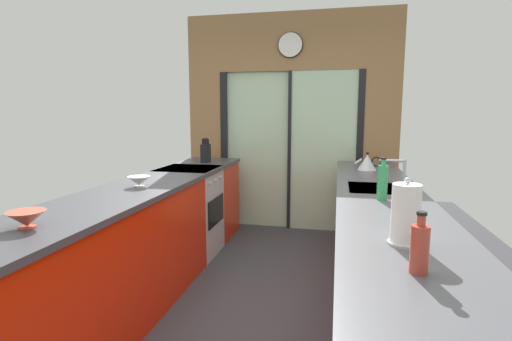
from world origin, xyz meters
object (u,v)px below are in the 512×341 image
Objects in this scene: soap_bottle_far at (382,182)px; paper_towel_roll at (406,215)px; oven_range at (190,212)px; knife_block at (206,153)px; mixing_bowl_far at (139,181)px; kettle at (367,162)px; soap_bottle_near at (420,248)px; mixing_bowl_mid at (27,219)px.

paper_towel_roll is (0.00, -0.88, 0.01)m from soap_bottle_far.
oven_range is 0.75m from knife_block.
mixing_bowl_far is at bearing -88.98° from oven_range.
knife_block is at bearing 90.00° from mixing_bowl_far.
kettle reaches higher than mixing_bowl_far.
paper_towel_roll reaches higher than mixing_bowl_far.
soap_bottle_near is at bearing -90.03° from kettle.
soap_bottle_near is (1.78, -1.26, 0.05)m from mixing_bowl_far.
paper_towel_roll is at bearing -90.04° from kettle.
soap_bottle_near is (1.80, -2.30, 0.56)m from oven_range.
knife_block is at bearing 87.83° from oven_range.
knife_block reaches higher than mixing_bowl_mid.
oven_range is at bearing -172.12° from kettle.
kettle is at bearing 89.96° from paper_towel_roll.
paper_towel_roll is (1.80, -2.00, 0.60)m from oven_range.
mixing_bowl_mid is at bearing -89.50° from oven_range.
kettle is at bearing 89.93° from soap_bottle_far.
kettle is (1.80, 0.25, 0.54)m from oven_range.
soap_bottle_near is at bearing -5.39° from mixing_bowl_mid.
soap_bottle_far is 0.88m from paper_towel_roll.
paper_towel_roll reaches higher than knife_block.
oven_range is at bearing 132.01° from paper_towel_roll.
paper_towel_roll reaches higher than kettle.
mixing_bowl_far is 0.66× the size of kettle.
soap_bottle_far reaches higher than mixing_bowl_far.
soap_bottle_near reaches higher than kettle.
oven_range is 1.16m from mixing_bowl_far.
soap_bottle_near is (-0.00, -2.55, 0.02)m from kettle.
soap_bottle_far reaches higher than soap_bottle_near.
oven_range is 2.75m from paper_towel_roll.
knife_block is at bearing 172.43° from kettle.
knife_block is 3.31m from soap_bottle_near.
kettle is 2.55m from soap_bottle_near.
mixing_bowl_far is at bearing 177.57° from soap_bottle_far.
paper_towel_roll reaches higher than soap_bottle_near.
mixing_bowl_far is 2.18m from soap_bottle_near.
soap_bottle_near is (1.78, -0.17, 0.05)m from mixing_bowl_mid.
soap_bottle_near reaches higher than oven_range.
mixing_bowl_far is at bearing 90.00° from mixing_bowl_mid.
oven_range is at bearing 90.50° from mixing_bowl_mid.
paper_towel_roll reaches higher than oven_range.
knife_block is 0.97× the size of paper_towel_roll.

